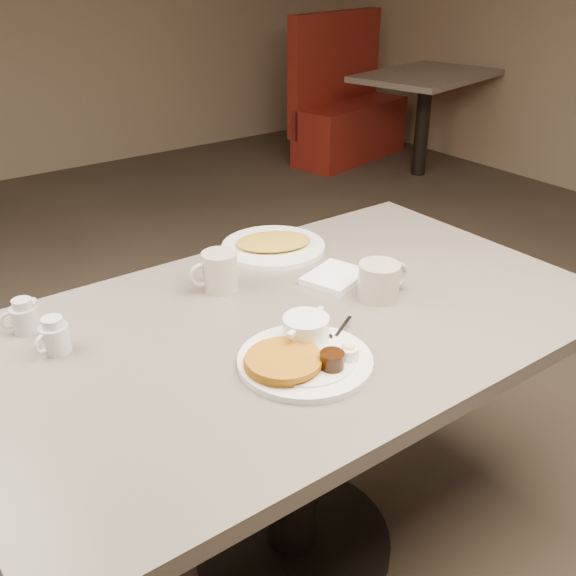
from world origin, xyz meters
TOP-DOWN VIEW (x-y plane):
  - room at (0.00, 0.00)m, footprint 7.04×8.04m
  - diner_table at (0.00, 0.00)m, footprint 1.50×0.90m
  - main_plate at (-0.09, -0.16)m, footprint 0.37×0.37m
  - coffee_mug_near at (0.24, -0.04)m, footprint 0.15×0.11m
  - napkin at (0.21, 0.09)m, footprint 0.19×0.17m
  - coffee_mug_far at (-0.06, 0.23)m, footprint 0.14×0.10m
  - creamer_left at (-0.50, 0.19)m, footprint 0.09×0.07m
  - creamer_right at (-0.52, 0.31)m, footprint 0.09×0.08m
  - hash_plate at (0.19, 0.35)m, footprint 0.39×0.39m
  - booth_back_right at (2.76, 2.88)m, footprint 1.28×1.42m

SIDE VIEW (x-z plane):
  - booth_back_right at x=2.76m, z-range -0.15..0.97m
  - diner_table at x=0.00m, z-range 0.21..0.96m
  - napkin at x=0.21m, z-range 0.75..0.77m
  - hash_plate at x=0.19m, z-range 0.75..0.78m
  - main_plate at x=-0.09m, z-range 0.74..0.81m
  - creamer_left at x=-0.50m, z-range 0.75..0.83m
  - creamer_right at x=-0.52m, z-range 0.75..0.83m
  - coffee_mug_near at x=0.24m, z-range 0.75..0.84m
  - coffee_mug_far at x=-0.06m, z-range 0.75..0.85m
  - room at x=0.00m, z-range -0.02..2.82m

